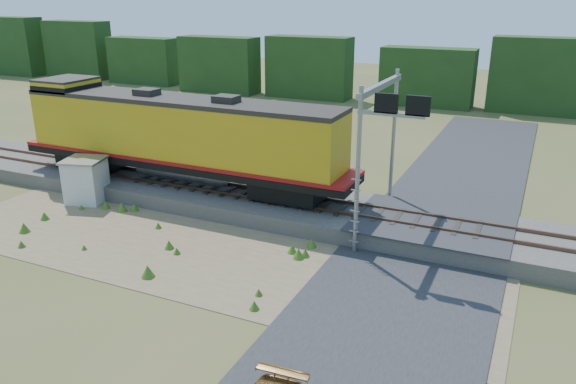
% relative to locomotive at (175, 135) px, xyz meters
% --- Properties ---
extents(ground, '(140.00, 140.00, 0.00)m').
position_rel_locomotive_xyz_m(ground, '(6.90, -6.00, -3.47)').
color(ground, '#475123').
rests_on(ground, ground).
extents(ballast, '(70.00, 5.00, 0.80)m').
position_rel_locomotive_xyz_m(ballast, '(6.90, 0.00, -3.07)').
color(ballast, slate).
rests_on(ballast, ground).
extents(rails, '(70.00, 1.54, 0.16)m').
position_rel_locomotive_xyz_m(rails, '(6.90, 0.00, -2.59)').
color(rails, brown).
rests_on(rails, ballast).
extents(dirt_shoulder, '(26.00, 8.00, 0.03)m').
position_rel_locomotive_xyz_m(dirt_shoulder, '(4.90, -5.50, -3.46)').
color(dirt_shoulder, '#8C7754').
rests_on(dirt_shoulder, ground).
extents(road, '(7.00, 66.00, 0.86)m').
position_rel_locomotive_xyz_m(road, '(13.90, -5.26, -3.39)').
color(road, '#38383A').
rests_on(road, ground).
extents(tree_line_north, '(130.00, 3.00, 6.50)m').
position_rel_locomotive_xyz_m(tree_line_north, '(6.90, 32.00, -0.40)').
color(tree_line_north, '#1D3D16').
rests_on(tree_line_north, ground).
extents(weed_clumps, '(15.00, 6.20, 0.56)m').
position_rel_locomotive_xyz_m(weed_clumps, '(3.40, -5.90, -3.47)').
color(weed_clumps, '#406B1E').
rests_on(weed_clumps, ground).
extents(locomotive, '(19.75, 3.01, 5.09)m').
position_rel_locomotive_xyz_m(locomotive, '(0.00, 0.00, 0.00)').
color(locomotive, black).
rests_on(locomotive, rails).
extents(shed, '(2.48, 2.48, 2.38)m').
position_rel_locomotive_xyz_m(shed, '(-3.97, -2.80, -2.27)').
color(shed, silver).
rests_on(shed, ground).
extents(signal_gantry, '(2.87, 6.20, 7.24)m').
position_rel_locomotive_xyz_m(signal_gantry, '(11.52, -0.67, 1.94)').
color(signal_gantry, gray).
rests_on(signal_gantry, ground).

